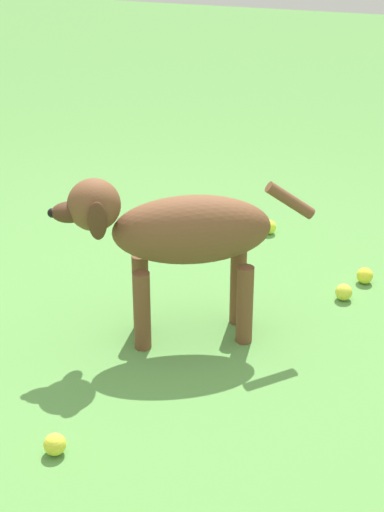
% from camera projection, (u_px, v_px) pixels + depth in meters
% --- Properties ---
extents(ground, '(14.00, 14.00, 0.00)m').
position_uv_depth(ground, '(151.00, 336.00, 2.98)').
color(ground, '#548C42').
extents(dog, '(0.83, 0.46, 0.61)m').
position_uv_depth(dog, '(177.00, 233.00, 2.80)').
color(dog, brown).
rests_on(dog, ground).
extents(tennis_ball_0, '(0.07, 0.07, 0.07)m').
position_uv_depth(tennis_ball_0, '(365.00, 276.00, 3.33)').
color(tennis_ball_0, yellow).
rests_on(tennis_ball_0, ground).
extents(tennis_ball_1, '(0.07, 0.07, 0.07)m').
position_uv_depth(tennis_ball_1, '(55.00, 444.00, 2.38)').
color(tennis_ball_1, yellow).
rests_on(tennis_ball_1, ground).
extents(tennis_ball_3, '(0.07, 0.07, 0.07)m').
position_uv_depth(tennis_ball_3, '(344.00, 292.00, 3.20)').
color(tennis_ball_3, '#CED43D').
rests_on(tennis_ball_3, ground).
extents(tennis_ball_4, '(0.07, 0.07, 0.07)m').
position_uv_depth(tennis_ball_4, '(269.00, 227.00, 3.76)').
color(tennis_ball_4, '#CFE433').
rests_on(tennis_ball_4, ground).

